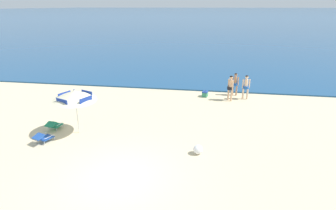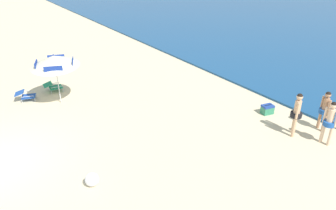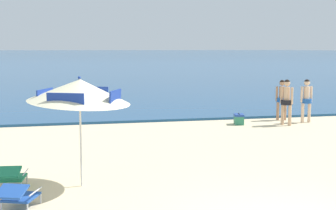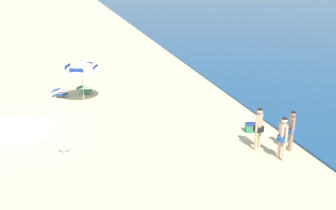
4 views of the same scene
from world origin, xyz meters
name	(u,v)px [view 2 (image 2 of 4)]	position (x,y,z in m)	size (l,w,h in m)	color
beach_umbrella_striped_main	(54,61)	(-3.22, 3.29, 2.03)	(3.00, 3.00, 2.34)	silver
lounge_chair_under_umbrella	(53,86)	(-4.67, 3.41, 0.28)	(0.64, 0.92, 0.50)	#1E7F56
lounge_chair_beside_umbrella	(25,95)	(-4.39, 2.04, 0.28)	(0.80, 0.99, 0.50)	#1E4799
person_standing_near_shore	(330,120)	(5.70, 10.06, 0.98)	(0.51, 0.42, 1.70)	beige
person_standing_beside	(297,111)	(4.64, 9.62, 1.01)	(0.43, 0.43, 1.74)	#D8A87F
person_wading_in	(325,108)	(5.04, 10.84, 0.95)	(0.46, 0.40, 1.64)	tan
cooler_box	(267,109)	(2.96, 10.18, 0.20)	(0.46, 0.56, 0.43)	#2D7F5B
beach_ball	(92,179)	(2.88, 2.16, 0.21)	(0.43, 0.43, 0.43)	white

